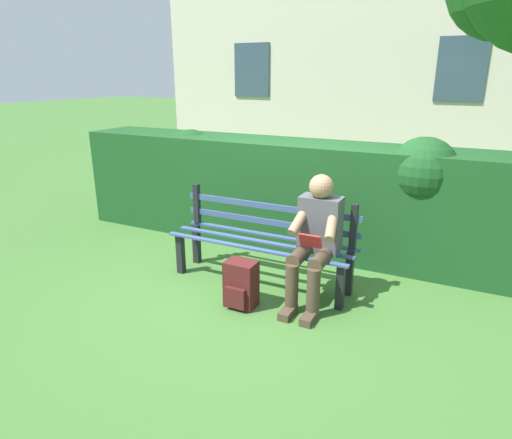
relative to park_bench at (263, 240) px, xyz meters
The scene contains 5 objects.
ground 0.45m from the park_bench, 90.00° to the left, with size 60.00×60.00×0.00m, color #3D6B2D.
park_bench is the anchor object (origin of this frame).
person_seated 0.65m from the park_bench, 164.52° to the left, with size 0.44×0.73×1.19m.
hedge_backdrop 1.16m from the park_bench, 77.20° to the right, with size 5.44×0.86×1.44m.
backpack 0.61m from the park_bench, 94.69° to the left, with size 0.28×0.27×0.44m.
Camera 1 is at (-1.78, 3.68, 2.03)m, focal length 30.87 mm.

